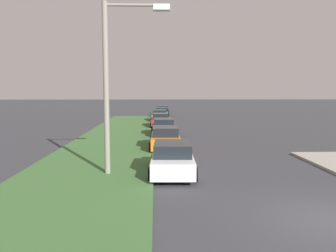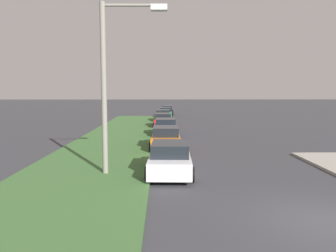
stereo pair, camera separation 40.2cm
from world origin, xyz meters
name	(u,v)px [view 2 (the right image)]	position (x,y,z in m)	size (l,w,h in m)	color
ground	(329,223)	(0.00, 0.00, 0.00)	(300.00, 300.00, 0.00)	#38383D
grass_median	(102,155)	(10.00, 8.23, 0.06)	(60.00, 6.00, 0.12)	#3D6633
parked_car_white	(170,159)	(5.58, 4.38, 0.72)	(4.37, 2.15, 1.47)	silver
parked_car_orange	(166,138)	(12.12, 4.49, 0.72)	(4.32, 2.06, 1.47)	orange
parked_car_blue	(165,127)	(18.63, 4.45, 0.72)	(4.34, 2.10, 1.47)	#23389E
parked_car_red	(163,120)	(25.38, 4.61, 0.72)	(4.33, 2.07, 1.47)	red
parked_car_yellow	(163,116)	(32.10, 4.61, 0.72)	(4.34, 2.10, 1.47)	gold
parked_car_green	(165,113)	(38.11, 4.29, 0.72)	(4.32, 2.06, 1.47)	#1E6B38
parked_car_black	(167,110)	(44.14, 3.98, 0.72)	(4.34, 2.10, 1.47)	black
streetlight	(112,76)	(5.43, 6.90, 4.39)	(0.37, 2.87, 7.50)	gray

